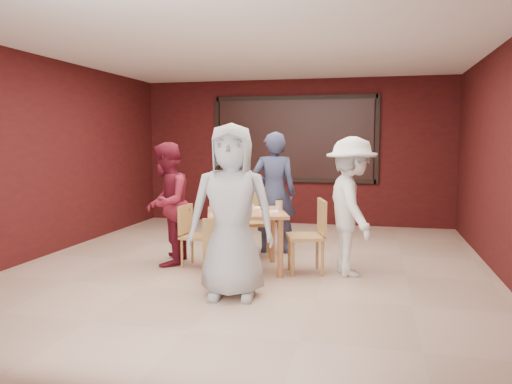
% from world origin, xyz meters
% --- Properties ---
extents(floor, '(7.00, 7.00, 0.00)m').
position_xyz_m(floor, '(0.00, 0.00, 0.00)').
color(floor, '#C9A58B').
rests_on(floor, ground).
extents(window_blinds, '(3.00, 0.02, 1.50)m').
position_xyz_m(window_blinds, '(0.00, 3.45, 1.65)').
color(window_blinds, black).
extents(dining_table, '(1.21, 1.21, 0.90)m').
position_xyz_m(dining_table, '(-0.03, -0.17, 0.66)').
color(dining_table, '#B7724B').
rests_on(dining_table, floor).
extents(chair_front, '(0.39, 0.39, 0.78)m').
position_xyz_m(chair_front, '(-0.11, -0.91, 0.44)').
color(chair_front, '#A16D3E').
rests_on(chair_front, floor).
extents(chair_back, '(0.58, 0.58, 0.95)m').
position_xyz_m(chair_back, '(-0.12, 0.70, 0.54)').
color(chair_back, '#A16D3E').
rests_on(chair_back, floor).
extents(chair_left, '(0.41, 0.41, 0.80)m').
position_xyz_m(chair_left, '(-0.75, -0.13, 0.45)').
color(chair_left, '#A16D3E').
rests_on(chair_left, floor).
extents(chair_right, '(0.55, 0.55, 0.91)m').
position_xyz_m(chair_right, '(0.79, -0.10, 0.52)').
color(chair_right, '#A16D3E').
rests_on(chair_right, floor).
extents(diner_front, '(0.96, 0.69, 1.81)m').
position_xyz_m(diner_front, '(0.10, -1.26, 0.91)').
color(diner_front, '#ACACAC').
rests_on(diner_front, floor).
extents(diner_back, '(0.71, 0.53, 1.75)m').
position_xyz_m(diner_back, '(0.12, 0.90, 0.88)').
color(diner_back, '#313757').
rests_on(diner_back, floor).
extents(diner_left, '(0.72, 0.86, 1.61)m').
position_xyz_m(diner_left, '(-1.12, -0.11, 0.80)').
color(diner_left, maroon).
rests_on(diner_left, floor).
extents(diner_right, '(0.94, 1.23, 1.68)m').
position_xyz_m(diner_right, '(1.26, -0.07, 0.84)').
color(diner_right, white).
rests_on(diner_right, floor).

